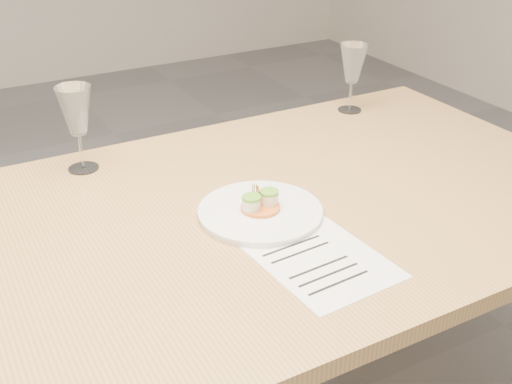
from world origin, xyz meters
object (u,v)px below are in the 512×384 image
dinner_plate (260,211)px  dining_table (118,272)px  recipe_sheet (320,259)px  wine_glass_4 (353,65)px  wine_glass_3 (76,112)px

dinner_plate → dining_table: bearing=173.2°
dining_table → recipe_sheet: bearing=-36.1°
recipe_sheet → wine_glass_4: (0.55, 0.65, 0.15)m
wine_glass_3 → wine_glass_4: bearing=0.7°
dining_table → wine_glass_4: size_ratio=11.41×
recipe_sheet → dining_table: bearing=140.1°
dinner_plate → recipe_sheet: bearing=-85.0°
recipe_sheet → wine_glass_3: bearing=111.4°
dinner_plate → wine_glass_4: size_ratio=1.33×
dinner_plate → wine_glass_4: (0.57, 0.44, 0.14)m
wine_glass_3 → wine_glass_4: (0.85, 0.01, -0.01)m
dining_table → dinner_plate: dinner_plate is taller
dining_table → wine_glass_3: (0.04, 0.39, 0.22)m
dining_table → wine_glass_4: bearing=24.1°
recipe_sheet → wine_glass_4: bearing=46.1°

